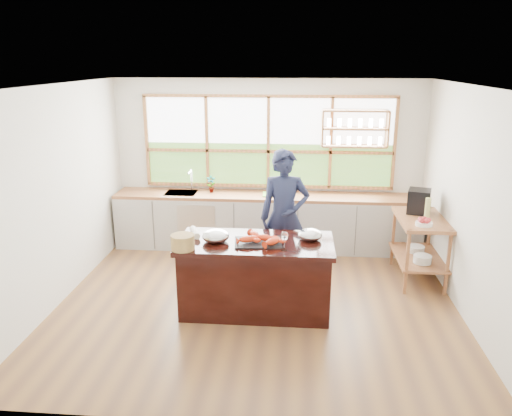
# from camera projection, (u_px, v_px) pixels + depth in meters

# --- Properties ---
(ground_plane) EXTENTS (5.00, 5.00, 0.00)m
(ground_plane) POSITION_uv_depth(u_px,v_px,m) (257.00, 302.00, 6.40)
(ground_plane) COLOR brown
(room_shell) EXTENTS (5.02, 4.52, 2.71)m
(room_shell) POSITION_uv_depth(u_px,v_px,m) (262.00, 160.00, 6.38)
(room_shell) COLOR silver
(room_shell) RESTS_ON ground_plane
(back_counter) EXTENTS (4.90, 0.63, 0.90)m
(back_counter) POSITION_uv_depth(u_px,v_px,m) (266.00, 221.00, 8.12)
(back_counter) COLOR #A6A39D
(back_counter) RESTS_ON ground_plane
(right_shelf_unit) EXTENTS (0.62, 1.10, 0.90)m
(right_shelf_unit) POSITION_uv_depth(u_px,v_px,m) (420.00, 238.00, 6.90)
(right_shelf_unit) COLOR #996032
(right_shelf_unit) RESTS_ON ground_plane
(island) EXTENTS (1.85, 0.90, 0.90)m
(island) POSITION_uv_depth(u_px,v_px,m) (256.00, 276.00, 6.08)
(island) COLOR black
(island) RESTS_ON ground_plane
(cook) EXTENTS (0.72, 0.51, 1.85)m
(cook) POSITION_uv_depth(u_px,v_px,m) (284.00, 217.00, 6.78)
(cook) COLOR #191E39
(cook) RESTS_ON ground_plane
(potted_plant) EXTENTS (0.17, 0.13, 0.28)m
(potted_plant) POSITION_uv_depth(u_px,v_px,m) (211.00, 184.00, 8.08)
(potted_plant) COLOR slate
(potted_plant) RESTS_ON back_counter
(cutting_board) EXTENTS (0.42, 0.32, 0.01)m
(cutting_board) POSITION_uv_depth(u_px,v_px,m) (275.00, 194.00, 7.98)
(cutting_board) COLOR #6FC83C
(cutting_board) RESTS_ON back_counter
(espresso_machine) EXTENTS (0.37, 0.39, 0.34)m
(espresso_machine) POSITION_uv_depth(u_px,v_px,m) (419.00, 201.00, 7.00)
(espresso_machine) COLOR black
(espresso_machine) RESTS_ON right_shelf_unit
(wine_bottle) EXTENTS (0.08, 0.08, 0.30)m
(wine_bottle) POSITION_uv_depth(u_px,v_px,m) (428.00, 209.00, 6.72)
(wine_bottle) COLOR #BEC167
(wine_bottle) RESTS_ON right_shelf_unit
(fruit_bowl) EXTENTS (0.22, 0.22, 0.11)m
(fruit_bowl) POSITION_uv_depth(u_px,v_px,m) (424.00, 222.00, 6.50)
(fruit_bowl) COLOR white
(fruit_bowl) RESTS_ON right_shelf_unit
(slate_board) EXTENTS (0.59, 0.46, 0.02)m
(slate_board) POSITION_uv_depth(u_px,v_px,m) (258.00, 242.00, 5.89)
(slate_board) COLOR black
(slate_board) RESTS_ON island
(lobster_pile) EXTENTS (0.52, 0.44, 0.08)m
(lobster_pile) POSITION_uv_depth(u_px,v_px,m) (260.00, 238.00, 5.87)
(lobster_pile) COLOR red
(lobster_pile) RESTS_ON slate_board
(mixing_bowl_left) EXTENTS (0.33, 0.33, 0.16)m
(mixing_bowl_left) POSITION_uv_depth(u_px,v_px,m) (216.00, 236.00, 5.92)
(mixing_bowl_left) COLOR #BABEC2
(mixing_bowl_left) RESTS_ON island
(mixing_bowl_right) EXTENTS (0.29, 0.29, 0.14)m
(mixing_bowl_right) POSITION_uv_depth(u_px,v_px,m) (310.00, 235.00, 5.99)
(mixing_bowl_right) COLOR #BABEC2
(mixing_bowl_right) RESTS_ON island
(wine_glass) EXTENTS (0.08, 0.08, 0.22)m
(wine_glass) POSITION_uv_depth(u_px,v_px,m) (284.00, 237.00, 5.63)
(wine_glass) COLOR silver
(wine_glass) RESTS_ON island
(wicker_basket) EXTENTS (0.27, 0.27, 0.17)m
(wicker_basket) POSITION_uv_depth(u_px,v_px,m) (183.00, 242.00, 5.68)
(wicker_basket) COLOR #A28540
(wicker_basket) RESTS_ON island
(parchment_roll) EXTENTS (0.19, 0.31, 0.08)m
(parchment_roll) POSITION_uv_depth(u_px,v_px,m) (195.00, 232.00, 6.13)
(parchment_roll) COLOR white
(parchment_roll) RESTS_ON island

